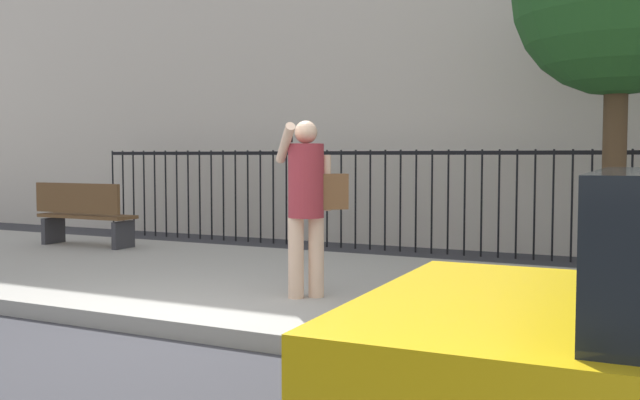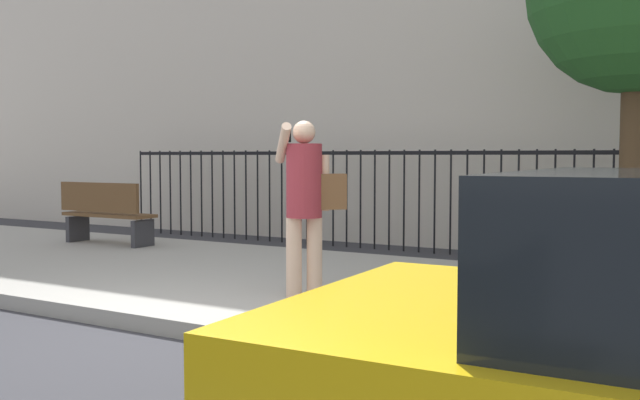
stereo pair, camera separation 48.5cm
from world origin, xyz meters
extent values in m
plane|color=#333338|center=(0.00, 0.00, 0.00)|extent=(60.00, 60.00, 0.00)
cube|color=#9E9B93|center=(0.00, 2.20, 0.07)|extent=(28.00, 4.40, 0.15)
cube|color=black|center=(0.00, 5.90, 1.55)|extent=(12.00, 0.04, 0.06)
cylinder|color=black|center=(-6.00, 5.90, 0.80)|extent=(0.03, 0.03, 1.60)
cylinder|color=black|center=(-5.74, 5.90, 0.80)|extent=(0.03, 0.03, 1.60)
cylinder|color=black|center=(-5.49, 5.90, 0.80)|extent=(0.03, 0.03, 1.60)
cylinder|color=black|center=(-5.23, 5.90, 0.80)|extent=(0.03, 0.03, 1.60)
cylinder|color=black|center=(-4.98, 5.90, 0.80)|extent=(0.03, 0.03, 1.60)
cylinder|color=black|center=(-4.72, 5.90, 0.80)|extent=(0.03, 0.03, 1.60)
cylinder|color=black|center=(-4.47, 5.90, 0.80)|extent=(0.03, 0.03, 1.60)
cylinder|color=black|center=(-4.21, 5.90, 0.80)|extent=(0.03, 0.03, 1.60)
cylinder|color=black|center=(-3.96, 5.90, 0.80)|extent=(0.03, 0.03, 1.60)
cylinder|color=black|center=(-3.70, 5.90, 0.80)|extent=(0.03, 0.03, 1.60)
cylinder|color=black|center=(-3.45, 5.90, 0.80)|extent=(0.03, 0.03, 1.60)
cylinder|color=black|center=(-3.19, 5.90, 0.80)|extent=(0.03, 0.03, 1.60)
cylinder|color=black|center=(-2.94, 5.90, 0.80)|extent=(0.03, 0.03, 1.60)
cylinder|color=black|center=(-2.68, 5.90, 0.80)|extent=(0.03, 0.03, 1.60)
cylinder|color=black|center=(-2.43, 5.90, 0.80)|extent=(0.03, 0.03, 1.60)
cylinder|color=black|center=(-2.17, 5.90, 0.80)|extent=(0.03, 0.03, 1.60)
cylinder|color=black|center=(-1.91, 5.90, 0.80)|extent=(0.03, 0.03, 1.60)
cylinder|color=black|center=(-1.66, 5.90, 0.80)|extent=(0.03, 0.03, 1.60)
cylinder|color=black|center=(-1.40, 5.90, 0.80)|extent=(0.03, 0.03, 1.60)
cylinder|color=black|center=(-1.15, 5.90, 0.80)|extent=(0.03, 0.03, 1.60)
cylinder|color=black|center=(-0.89, 5.90, 0.80)|extent=(0.03, 0.03, 1.60)
cylinder|color=black|center=(-0.64, 5.90, 0.80)|extent=(0.03, 0.03, 1.60)
cylinder|color=black|center=(-0.38, 5.90, 0.80)|extent=(0.03, 0.03, 1.60)
cylinder|color=black|center=(-0.13, 5.90, 0.80)|extent=(0.03, 0.03, 1.60)
cylinder|color=black|center=(0.13, 5.90, 0.80)|extent=(0.03, 0.03, 1.60)
cylinder|color=black|center=(0.38, 5.90, 0.80)|extent=(0.03, 0.03, 1.60)
cylinder|color=black|center=(0.64, 5.90, 0.80)|extent=(0.03, 0.03, 1.60)
cylinder|color=black|center=(0.89, 5.90, 0.80)|extent=(0.03, 0.03, 1.60)
cylinder|color=black|center=(1.15, 5.90, 0.80)|extent=(0.03, 0.03, 1.60)
cylinder|color=black|center=(1.40, 5.90, 0.80)|extent=(0.03, 0.03, 1.60)
cylinder|color=black|center=(1.66, 5.90, 0.80)|extent=(0.03, 0.03, 1.60)
cylinder|color=black|center=(1.91, 5.90, 0.80)|extent=(0.03, 0.03, 1.60)
cylinder|color=black|center=(2.17, 5.90, 0.80)|extent=(0.03, 0.03, 1.60)
cylinder|color=black|center=(2.43, 5.90, 0.80)|extent=(0.03, 0.03, 1.60)
cylinder|color=black|center=(2.68, 5.90, 0.80)|extent=(0.03, 0.03, 1.60)
cylinder|color=black|center=(2.94, 5.90, 0.80)|extent=(0.03, 0.03, 1.60)
cylinder|color=black|center=(3.22, -0.86, 0.32)|extent=(0.65, 0.24, 0.64)
cylinder|color=beige|center=(0.48, 1.30, 0.53)|extent=(0.15, 0.15, 0.77)
cylinder|color=beige|center=(0.63, 1.43, 0.53)|extent=(0.15, 0.15, 0.77)
cylinder|color=#992D38|center=(0.56, 1.37, 1.27)|extent=(0.48, 0.48, 0.70)
sphere|color=beige|center=(0.56, 1.37, 1.73)|extent=(0.22, 0.22, 0.22)
cylinder|color=beige|center=(0.41, 1.23, 1.62)|extent=(0.39, 0.42, 0.38)
cylinder|color=beige|center=(0.70, 1.50, 1.25)|extent=(0.09, 0.09, 0.53)
cube|color=black|center=(0.40, 1.31, 1.71)|extent=(0.06, 0.05, 0.15)
cube|color=brown|center=(0.75, 1.54, 1.16)|extent=(0.32, 0.31, 0.34)
cube|color=brown|center=(-4.19, 3.37, 0.60)|extent=(1.60, 0.45, 0.05)
cube|color=brown|center=(-4.19, 3.18, 0.88)|extent=(1.60, 0.06, 0.44)
cube|color=#333338|center=(-4.89, 3.37, 0.35)|extent=(0.08, 0.41, 0.40)
cube|color=#333338|center=(-3.49, 3.37, 0.35)|extent=(0.08, 0.41, 0.40)
cylinder|color=#4C3823|center=(3.04, 4.66, 1.39)|extent=(0.28, 0.28, 2.78)
camera|label=1|loc=(3.65, -4.60, 1.50)|focal=39.82mm
camera|label=2|loc=(4.07, -4.37, 1.50)|focal=39.82mm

